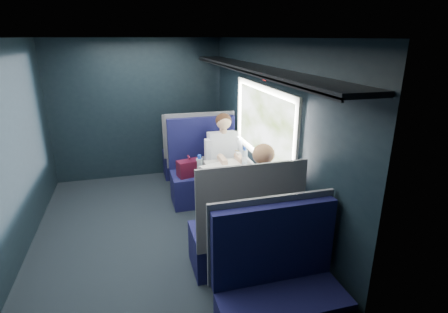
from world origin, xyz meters
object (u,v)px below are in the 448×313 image
object	(u,v)px
table	(234,177)
man	(224,155)
seat_bay_far	(242,234)
woman	(260,196)
seat_row_back	(279,295)
bottle_small	(245,157)
laptop	(262,166)
seat_row_front	(193,154)
seat_bay_near	(204,172)
cup	(239,156)

from	to	relation	value
table	man	size ratio (longest dim) A/B	0.76
seat_bay_far	woman	xyz separation A→B (m)	(0.25, 0.17, 0.31)
seat_row_back	bottle_small	world-z (taller)	seat_row_back
laptop	seat_row_back	bearing A→B (deg)	-106.52
man	table	bearing A→B (deg)	-95.52
seat_bay_far	laptop	distance (m)	1.04
seat_row_front	man	bearing A→B (deg)	-77.17
man	laptop	bearing A→B (deg)	-70.64
seat_row_front	laptop	xyz separation A→B (m)	(0.52, -1.85, 0.39)
table	seat_row_front	bearing A→B (deg)	95.80
seat_bay_near	seat_row_back	xyz separation A→B (m)	(0.01, -2.66, -0.01)
table	seat_bay_far	distance (m)	0.93
table	seat_bay_near	bearing A→B (deg)	102.53
seat_row_front	laptop	distance (m)	1.96
seat_bay_far	man	size ratio (longest dim) A/B	0.95
seat_bay_near	cup	world-z (taller)	seat_bay_near
seat_row_front	bottle_small	distance (m)	1.70
seat_row_front	table	bearing A→B (deg)	-84.20
seat_row_back	cup	world-z (taller)	seat_row_back
seat_bay_near	woman	distance (m)	1.63
seat_bay_near	seat_row_back	distance (m)	2.66
man	bottle_small	world-z (taller)	man
man	laptop	world-z (taller)	man
seat_bay_far	bottle_small	distance (m)	1.22
seat_row_front	bottle_small	xyz separation A→B (m)	(0.38, -1.60, 0.44)
table	bottle_small	xyz separation A→B (m)	(0.20, 0.20, 0.18)
seat_bay_far	seat_row_back	xyz separation A→B (m)	(0.00, -0.92, -0.00)
seat_bay_far	woman	size ratio (longest dim) A/B	0.95
woman	seat_row_back	bearing A→B (deg)	-102.93
bottle_small	cup	world-z (taller)	bottle_small
seat_row_back	cup	bearing A→B (deg)	80.42
seat_bay_near	man	size ratio (longest dim) A/B	0.95
laptop	bottle_small	world-z (taller)	bottle_small
seat_bay_far	seat_row_back	size ratio (longest dim) A/B	1.09
seat_bay_far	man	distance (m)	1.62
bottle_small	seat_bay_far	bearing A→B (deg)	-109.51
seat_bay_far	bottle_small	bearing A→B (deg)	70.49
table	woman	bearing A→B (deg)	-84.55
table	man	bearing A→B (deg)	84.48
woman	bottle_small	size ratio (longest dim) A/B	5.42
seat_bay_far	seat_row_front	distance (m)	2.67
seat_row_front	bottle_small	bearing A→B (deg)	-76.67
seat_bay_near	bottle_small	world-z (taller)	seat_bay_near
seat_bay_near	seat_row_front	bearing A→B (deg)	89.35
seat_row_front	seat_row_back	size ratio (longest dim) A/B	1.00
seat_row_back	laptop	world-z (taller)	seat_row_back
table	woman	distance (m)	0.71
cup	seat_row_back	bearing A→B (deg)	-99.58
bottle_small	laptop	bearing A→B (deg)	-61.65
man	woman	world-z (taller)	same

